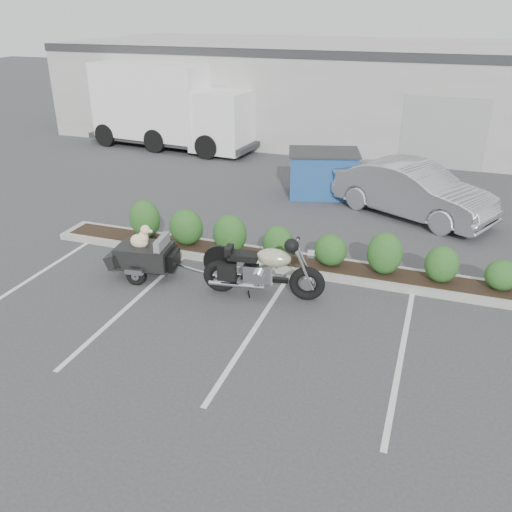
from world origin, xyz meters
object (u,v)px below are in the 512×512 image
(pet_trailer, at_px, (144,254))
(motorcycle, at_px, (263,270))
(delivery_truck, at_px, (173,108))
(sedan, at_px, (413,190))
(dumpster, at_px, (323,173))

(pet_trailer, bearing_deg, motorcycle, -8.43)
(motorcycle, xyz_separation_m, delivery_truck, (-7.74, 11.14, 1.03))
(pet_trailer, relative_size, sedan, 0.45)
(pet_trailer, bearing_deg, dumpster, 62.20)
(pet_trailer, height_order, sedan, sedan)
(sedan, height_order, dumpster, sedan)
(dumpster, bearing_deg, delivery_truck, 134.33)
(pet_trailer, xyz_separation_m, delivery_truck, (-4.95, 11.11, 1.11))
(motorcycle, xyz_separation_m, sedan, (2.51, 5.90, 0.17))
(motorcycle, height_order, sedan, sedan)
(delivery_truck, bearing_deg, pet_trailer, -60.07)
(pet_trailer, distance_m, dumpster, 7.29)
(delivery_truck, bearing_deg, sedan, -21.14)
(motorcycle, bearing_deg, sedan, 58.92)
(pet_trailer, relative_size, dumpster, 0.84)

